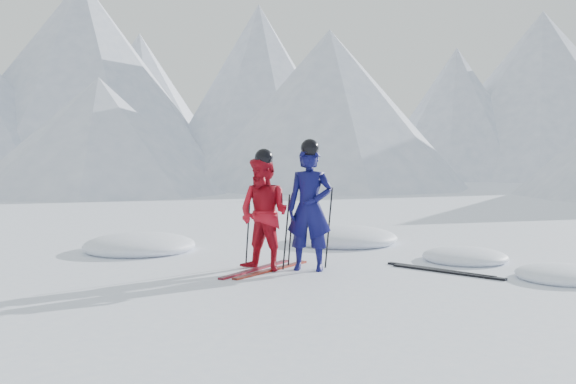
# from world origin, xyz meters

# --- Properties ---
(ground) EXTENTS (160.00, 160.00, 0.00)m
(ground) POSITION_xyz_m (0.00, 0.00, 0.00)
(ground) COLOR white
(ground) RESTS_ON ground
(mountain_range) EXTENTS (106.15, 62.94, 15.53)m
(mountain_range) POSITION_xyz_m (5.71, 35.31, 6.72)
(mountain_range) COLOR #B2BCD1
(mountain_range) RESTS_ON ground
(skier_blue) EXTENTS (0.67, 0.45, 1.79)m
(skier_blue) POSITION_xyz_m (-1.27, -0.09, 0.89)
(skier_blue) COLOR #0B0C47
(skier_blue) RESTS_ON ground
(skier_red) EXTENTS (0.98, 0.88, 1.65)m
(skier_red) POSITION_xyz_m (-1.92, -0.24, 0.82)
(skier_red) COLOR #AA0D1B
(skier_red) RESTS_ON ground
(pole_blue_left) EXTENTS (0.12, 0.08, 1.19)m
(pole_blue_left) POSITION_xyz_m (-1.57, 0.06, 0.60)
(pole_blue_left) COLOR black
(pole_blue_left) RESTS_ON ground
(pole_blue_right) EXTENTS (0.12, 0.07, 1.19)m
(pole_blue_right) POSITION_xyz_m (-1.02, 0.16, 0.60)
(pole_blue_right) COLOR black
(pole_blue_right) RESTS_ON ground
(pole_red_left) EXTENTS (0.11, 0.09, 1.10)m
(pole_red_left) POSITION_xyz_m (-2.22, 0.01, 0.55)
(pole_red_left) COLOR black
(pole_red_left) RESTS_ON ground
(pole_red_right) EXTENTS (0.11, 0.08, 1.10)m
(pole_red_right) POSITION_xyz_m (-1.62, -0.09, 0.55)
(pole_red_right) COLOR black
(pole_red_right) RESTS_ON ground
(ski_worn_left) EXTENTS (0.67, 1.63, 0.03)m
(ski_worn_left) POSITION_xyz_m (-2.04, -0.24, 0.01)
(ski_worn_left) COLOR black
(ski_worn_left) RESTS_ON ground
(ski_worn_right) EXTENTS (0.78, 1.59, 0.03)m
(ski_worn_right) POSITION_xyz_m (-1.80, -0.24, 0.01)
(ski_worn_right) COLOR black
(ski_worn_right) RESTS_ON ground
(ski_loose_a) EXTENTS (1.47, 1.00, 0.03)m
(ski_loose_a) POSITION_xyz_m (0.57, 0.18, 0.01)
(ski_loose_a) COLOR black
(ski_loose_a) RESTS_ON ground
(ski_loose_b) EXTENTS (1.50, 0.95, 0.03)m
(ski_loose_b) POSITION_xyz_m (0.67, 0.03, 0.01)
(ski_loose_b) COLOR black
(ski_loose_b) RESTS_ON ground
(snow_lumps) EXTENTS (8.23, 4.70, 0.46)m
(snow_lumps) POSITION_xyz_m (-1.77, 1.82, 0.00)
(snow_lumps) COLOR white
(snow_lumps) RESTS_ON ground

